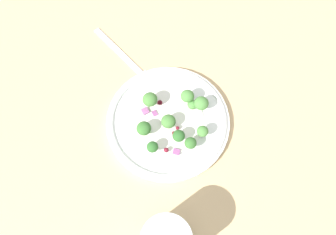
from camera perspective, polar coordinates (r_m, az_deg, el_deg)
The scene contains 22 objects.
ground_plane at distance 68.65cm, azimuth -0.69°, elevation -0.04°, with size 180.00×180.00×2.00cm, color tan.
plate at distance 66.35cm, azimuth 0.00°, elevation -0.61°, with size 23.70×23.70×1.70cm.
dressing_pool at distance 65.94cm, azimuth 0.00°, elevation -0.47°, with size 13.74×13.74×0.20cm, color white.
broccoli_floret_0 at distance 62.71cm, azimuth 1.78°, elevation -3.06°, with size 2.29×2.29×2.32cm.
broccoli_floret_1 at distance 65.74cm, azimuth 3.22°, elevation 3.54°, with size 2.58×2.58×2.62cm.
broccoli_floret_2 at distance 62.58cm, azimuth 3.75°, elevation -4.25°, with size 2.22×2.22×2.24cm.
broccoli_floret_3 at distance 65.40cm, azimuth 5.53°, elevation 2.34°, with size 2.77×2.77×2.81cm.
broccoli_floret_4 at distance 66.17cm, azimuth 4.06°, elevation 2.12°, with size 1.92×1.92×1.95cm.
broccoli_floret_5 at distance 63.88cm, azimuth 0.07°, elevation -0.67°, with size 2.73×2.73×2.76cm.
broccoli_floret_6 at distance 63.43cm, azimuth 5.73°, elevation -2.29°, with size 2.14×2.14×2.17cm.
broccoli_floret_7 at distance 62.28cm, azimuth -2.59°, elevation -4.89°, with size 2.11×2.11×2.14cm.
broccoli_floret_8 at distance 65.17cm, azimuth -3.00°, elevation 2.97°, with size 2.86×2.86×2.90cm.
broccoli_floret_9 at distance 63.56cm, azimuth -4.01°, elevation -1.83°, with size 2.72×2.72×2.76cm.
cranberry_0 at distance 64.62cm, azimuth 1.58°, elevation -1.74°, with size 0.71×0.71×0.71cm, color maroon.
cranberry_1 at distance 64.11cm, azimuth 0.96°, elevation -2.59°, with size 0.73×0.73×0.73cm, color maroon.
cranberry_2 at distance 63.09cm, azimuth 0.14°, elevation -5.36°, with size 0.90×0.90×0.90cm, color maroon.
cranberry_3 at distance 66.83cm, azimuth -1.36°, elevation 2.48°, with size 0.98×0.98×0.98cm, color #4C0A14.
cranberry_4 at distance 67.48cm, azimuth 3.14°, elevation 3.47°, with size 0.86×0.86×0.86cm, color maroon.
onion_bit_0 at distance 66.44cm, azimuth -2.20°, elevation 0.72°, with size 1.13×0.94×0.40cm, color #934C84.
onion_bit_1 at distance 66.41cm, azimuth -3.79°, elevation 1.09°, with size 1.29×1.27×0.33cm, color #A35B93.
onion_bit_2 at distance 63.56cm, azimuth 1.39°, elevation -5.67°, with size 1.12×1.26×0.32cm, color #934C84.
fork at distance 73.94cm, azimuth -6.79°, elevation 9.51°, with size 15.61×13.08×0.50cm.
Camera 1 is at (-26.45, 0.94, 62.34)cm, focal length 36.88 mm.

